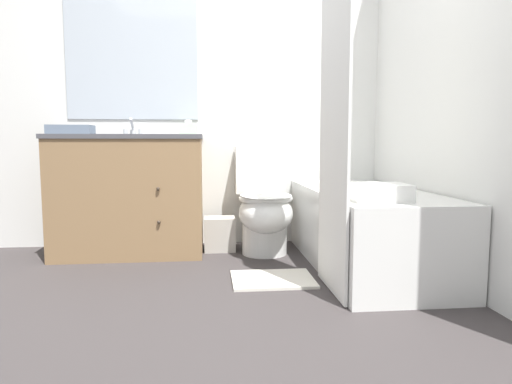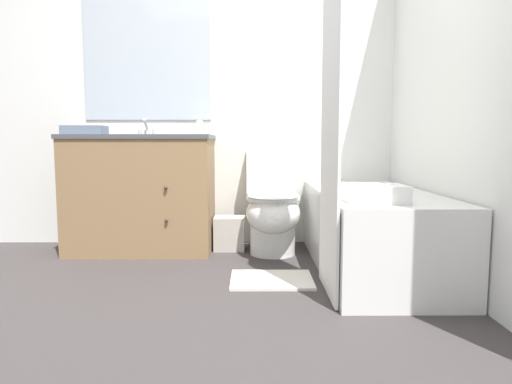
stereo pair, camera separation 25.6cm
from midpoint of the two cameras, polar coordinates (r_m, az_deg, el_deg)
The scene contains 13 objects.
ground_plane at distance 1.95m, azimuth -0.19°, elevation -17.52°, with size 14.00×14.00×0.00m, color #383333.
wall_back at distance 3.61m, azimuth -0.37°, elevation 13.60°, with size 8.00×0.06×2.50m.
wall_right at distance 2.97m, azimuth 24.89°, elevation 14.61°, with size 0.05×2.76×2.50m.
vanity_cabinet at distance 3.37m, azimuth -11.97°, elevation -0.01°, with size 1.03×0.58×0.84m.
sink_faucet at distance 3.55m, azimuth -11.47°, elevation 7.51°, with size 0.14×0.12×0.12m.
toilet at distance 3.23m, azimuth 4.36°, elevation -1.88°, with size 0.37×0.68×0.76m.
bathtub at distance 2.95m, azimuth 16.68°, elevation -4.58°, with size 0.66×1.56×0.49m.
shower_curtain at distance 2.37m, azimuth 12.45°, elevation 10.33°, with size 0.01×0.53×1.91m.
wastebasket at distance 3.36m, azimuth -1.16°, elevation -5.20°, with size 0.22×0.19×0.24m.
tissue_box at distance 3.41m, azimuth -4.91°, elevation 7.85°, with size 0.12×0.15×0.11m.
hand_towel_folded at distance 3.27m, azimuth -18.57°, elevation 7.35°, with size 0.28×0.17×0.06m.
bath_towel_folded at distance 2.38m, azimuth 17.76°, elevation -0.20°, with size 0.29×0.24×0.09m.
bath_mat at distance 2.65m, azimuth 4.80°, elevation -10.92°, with size 0.46×0.36×0.02m.
Camera 2 is at (0.12, -1.79, 0.78)m, focal length 32.00 mm.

